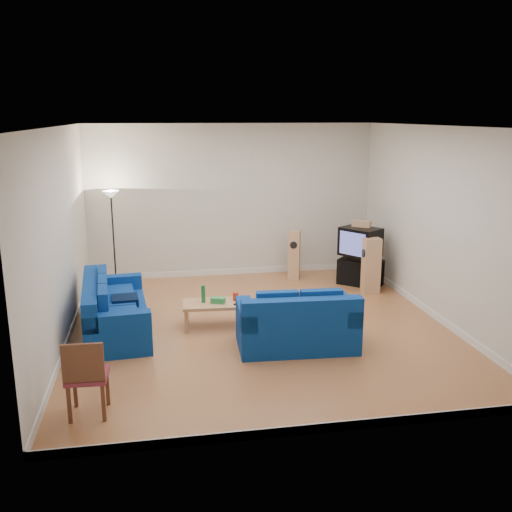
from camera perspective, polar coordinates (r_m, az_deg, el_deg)
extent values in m
cube|color=brown|center=(9.36, 0.43, -7.13)|extent=(6.00, 6.50, 0.01)
cube|color=white|center=(8.73, 0.47, 12.85)|extent=(6.00, 6.50, 0.01)
cube|color=silver|center=(12.07, -2.39, 5.53)|extent=(6.00, 0.01, 3.20)
cube|color=silver|center=(5.85, 6.32, -3.76)|extent=(6.00, 0.01, 3.20)
cube|color=silver|center=(8.88, -18.96, 1.70)|extent=(0.01, 6.50, 3.20)
cube|color=silver|center=(9.90, 17.80, 3.00)|extent=(0.01, 6.50, 3.20)
cube|color=white|center=(12.38, -2.31, -1.54)|extent=(6.00, 0.02, 0.12)
cube|color=white|center=(6.49, 5.92, -16.79)|extent=(6.00, 0.02, 0.12)
cube|color=white|center=(9.30, -18.15, -7.60)|extent=(0.02, 6.50, 0.12)
cube|color=white|center=(10.29, 17.12, -5.45)|extent=(0.02, 6.50, 0.12)
cube|color=navy|center=(9.35, -13.78, -6.20)|extent=(1.13, 2.27, 0.42)
cube|color=navy|center=(9.22, -16.20, -3.86)|extent=(0.40, 2.21, 0.43)
cube|color=navy|center=(10.19, -14.04, -2.58)|extent=(0.97, 0.30, 0.24)
cube|color=navy|center=(8.31, -13.72, -6.36)|extent=(0.97, 0.30, 0.24)
cube|color=black|center=(9.26, -12.96, -4.34)|extent=(0.43, 0.43, 0.12)
cube|color=navy|center=(8.58, 4.07, -7.67)|extent=(1.78, 1.06, 0.43)
cube|color=navy|center=(8.08, 4.62, -5.78)|extent=(1.74, 0.32, 0.44)
cube|color=navy|center=(8.35, -1.00, -5.78)|extent=(0.28, 0.98, 0.24)
cube|color=navy|center=(8.63, 9.04, -5.29)|extent=(0.28, 0.98, 0.24)
cube|color=black|center=(8.61, 3.91, -5.35)|extent=(0.43, 0.43, 0.12)
cube|color=tan|center=(9.30, -3.85, -4.80)|extent=(1.15, 0.63, 0.05)
cube|color=tan|center=(9.15, -6.97, -6.56)|extent=(0.06, 0.06, 0.36)
cube|color=tan|center=(9.58, -6.96, -5.60)|extent=(0.06, 0.06, 0.36)
cube|color=tan|center=(9.19, -0.55, -6.35)|extent=(0.06, 0.06, 0.36)
cube|color=tan|center=(9.62, -0.84, -5.41)|extent=(0.06, 0.06, 0.36)
cylinder|color=#197233|center=(9.27, -5.29, -3.81)|extent=(0.07, 0.07, 0.28)
cube|color=green|center=(9.26, -3.82, -4.43)|extent=(0.25, 0.20, 0.09)
cylinder|color=red|center=(9.37, -2.04, -4.05)|extent=(0.10, 0.10, 0.13)
cube|color=black|center=(9.18, -1.78, -4.81)|extent=(0.16, 0.09, 0.02)
cube|color=black|center=(11.77, 10.39, -1.60)|extent=(0.95, 0.91, 0.52)
cube|color=black|center=(11.67, 10.51, -0.15)|extent=(0.58, 0.57, 0.10)
cube|color=black|center=(11.55, 10.40, 1.41)|extent=(0.86, 0.91, 0.57)
cube|color=#454C98|center=(11.32, 9.60, 1.20)|extent=(0.36, 0.49, 0.45)
cube|color=tan|center=(11.58, 10.50, 3.20)|extent=(0.38, 0.33, 0.13)
cube|color=tan|center=(11.98, 3.84, 0.13)|extent=(0.33, 0.36, 1.02)
cylinder|color=black|center=(11.77, 3.77, 1.10)|extent=(0.15, 0.07, 0.15)
cube|color=tan|center=(11.21, 11.44, -0.95)|extent=(0.32, 0.26, 1.08)
cylinder|color=black|center=(11.09, 10.71, 0.29)|extent=(0.03, 0.16, 0.16)
cylinder|color=black|center=(11.80, -13.78, -2.96)|extent=(0.25, 0.25, 0.03)
cylinder|color=black|center=(11.57, -14.04, 1.40)|extent=(0.03, 0.03, 1.82)
cone|color=white|center=(11.41, -14.32, 5.98)|extent=(0.33, 0.33, 0.15)
cube|color=brown|center=(6.89, -18.17, -13.93)|extent=(0.04, 0.04, 0.46)
cube|color=brown|center=(7.22, -17.64, -12.56)|extent=(0.04, 0.04, 0.46)
cube|color=brown|center=(6.83, -15.01, -13.95)|extent=(0.04, 0.04, 0.46)
cube|color=brown|center=(7.16, -14.63, -12.57)|extent=(0.04, 0.04, 0.46)
cube|color=maroon|center=(6.91, -16.51, -11.40)|extent=(0.48, 0.48, 0.06)
cube|color=brown|center=(6.63, -16.93, -10.22)|extent=(0.46, 0.06, 0.46)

